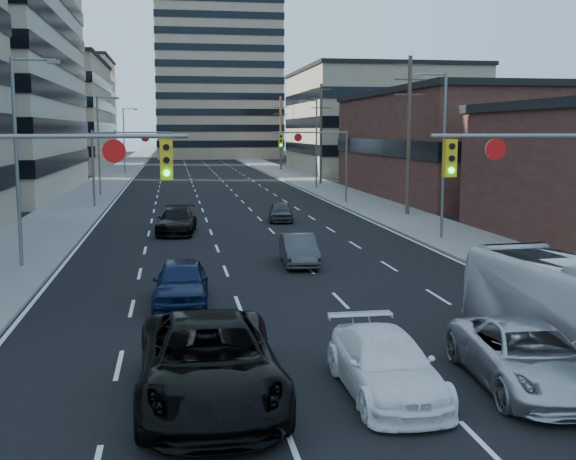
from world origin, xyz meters
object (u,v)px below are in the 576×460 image
Objects in this scene: black_pickup at (209,362)px; white_van at (386,365)px; sedan_blue at (181,282)px; silver_suv at (528,357)px.

white_van is (3.96, -0.13, -0.22)m from black_pickup.
black_pickup reaches higher than sedan_blue.
sedan_blue is (-0.50, 9.26, -0.14)m from black_pickup.
black_pickup is 1.37× the size of white_van.
sedan_blue is at bearing 115.20° from white_van.
black_pickup is 7.36m from silver_suv.
sedan_blue is at bearing 92.91° from black_pickup.
black_pickup is 9.27m from sedan_blue.
sedan_blue is at bearing 134.05° from silver_suv.
black_pickup is at bearing -177.28° from silver_suv.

